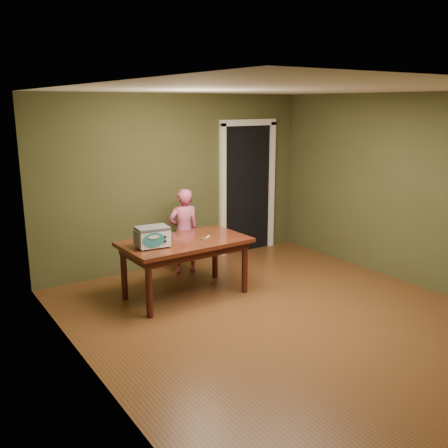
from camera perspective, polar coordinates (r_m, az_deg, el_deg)
name	(u,v)px	position (r m, az deg, el deg)	size (l,w,h in m)	color
floor	(281,317)	(6.00, 6.56, -10.56)	(5.00, 5.00, 0.00)	brown
room_shell	(285,173)	(5.53, 7.04, 5.79)	(4.52, 5.02, 2.61)	#434725
doorway	(237,187)	(8.59, 1.50, 4.28)	(1.10, 0.66, 2.25)	black
dining_table	(185,248)	(6.41, -4.48, -2.73)	(1.63, 0.95, 0.75)	#34170C
toy_oven	(153,236)	(6.10, -8.17, -1.38)	(0.43, 0.32, 0.25)	#4C4F54
baking_pan	(205,239)	(6.38, -2.21, -1.73)	(0.10, 0.10, 0.02)	silver
spatula	(207,237)	(6.49, -1.97, -1.54)	(0.18, 0.03, 0.01)	#E7D664
child	(184,231)	(7.30, -4.61, -0.85)	(0.46, 0.30, 1.26)	#C04F74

